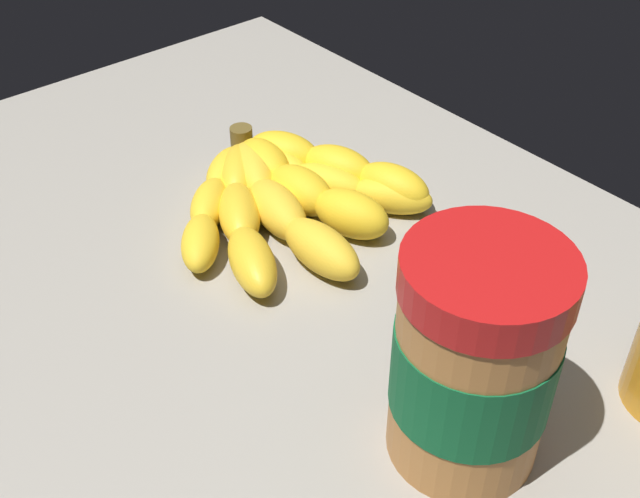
# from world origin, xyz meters

# --- Properties ---
(ground_plane) EXTENTS (0.90, 0.59, 0.04)m
(ground_plane) POSITION_xyz_m (0.00, 0.00, -0.02)
(ground_plane) COLOR gray
(banana_bunch) EXTENTS (0.21, 0.22, 0.04)m
(banana_bunch) POSITION_xyz_m (-0.11, 0.07, 0.02)
(banana_bunch) COLOR yellow
(banana_bunch) RESTS_ON ground_plane
(peanut_butter_jar) EXTENTS (0.09, 0.09, 0.14)m
(peanut_butter_jar) POSITION_xyz_m (0.14, 0.00, 0.07)
(peanut_butter_jar) COLOR #B27238
(peanut_butter_jar) RESTS_ON ground_plane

